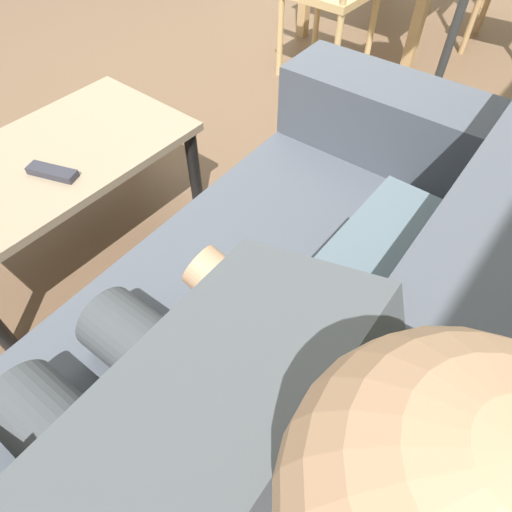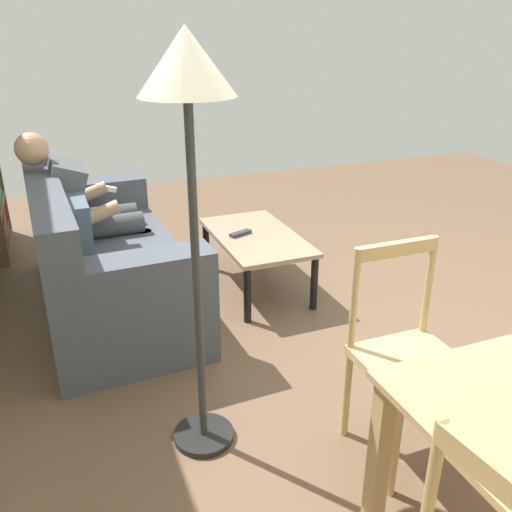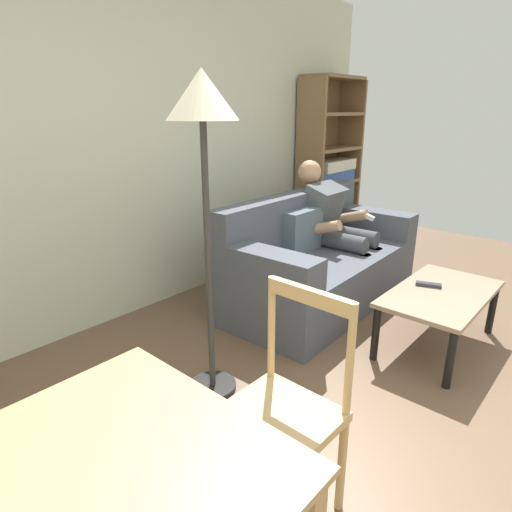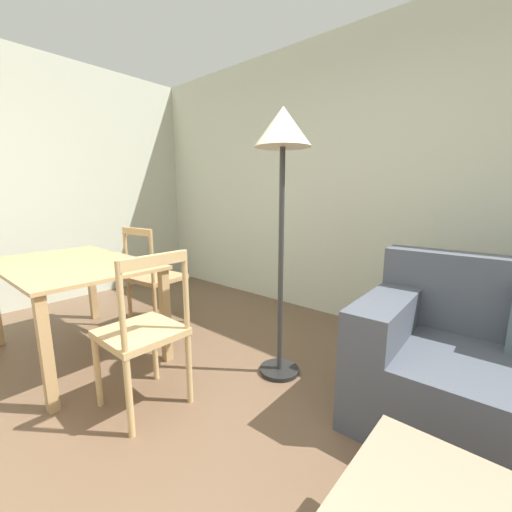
% 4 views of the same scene
% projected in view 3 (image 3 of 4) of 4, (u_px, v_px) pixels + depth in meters
% --- Properties ---
extents(ground_plane, '(8.52, 8.52, 0.00)m').
position_uv_depth(ground_plane, '(448.00, 471.00, 2.02)').
color(ground_plane, brown).
extents(wall_back, '(6.52, 0.12, 2.75)m').
position_uv_depth(wall_back, '(112.00, 141.00, 3.21)').
color(wall_back, beige).
rests_on(wall_back, ground_plane).
extents(couch, '(1.92, 0.94, 0.91)m').
position_uv_depth(couch, '(317.00, 263.00, 3.74)').
color(couch, '#474C56').
rests_on(couch, ground_plane).
extents(person_lounging, '(0.60, 0.96, 1.16)m').
position_uv_depth(person_lounging, '(333.00, 225.00, 3.89)').
color(person_lounging, '#4C5156').
rests_on(person_lounging, ground_plane).
extents(coffee_table, '(0.99, 0.56, 0.41)m').
position_uv_depth(coffee_table, '(440.00, 299.00, 2.99)').
color(coffee_table, gray).
rests_on(coffee_table, ground_plane).
extents(tv_remote, '(0.11, 0.18, 0.02)m').
position_uv_depth(tv_remote, '(428.00, 285.00, 3.06)').
color(tv_remote, '#2D2D38').
rests_on(tv_remote, coffee_table).
extents(bookshelf, '(0.87, 0.36, 1.94)m').
position_uv_depth(bookshelf, '(328.00, 184.00, 5.12)').
color(bookshelf, brown).
rests_on(bookshelf, ground_plane).
extents(dining_chair_facing_couch, '(0.42, 0.42, 0.95)m').
position_uv_depth(dining_chair_facing_couch, '(282.00, 414.00, 1.70)').
color(dining_chair_facing_couch, tan).
rests_on(dining_chair_facing_couch, ground_plane).
extents(floor_lamp, '(0.36, 0.36, 1.79)m').
position_uv_depth(floor_lamp, '(203.00, 129.00, 2.14)').
color(floor_lamp, black).
rests_on(floor_lamp, ground_plane).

